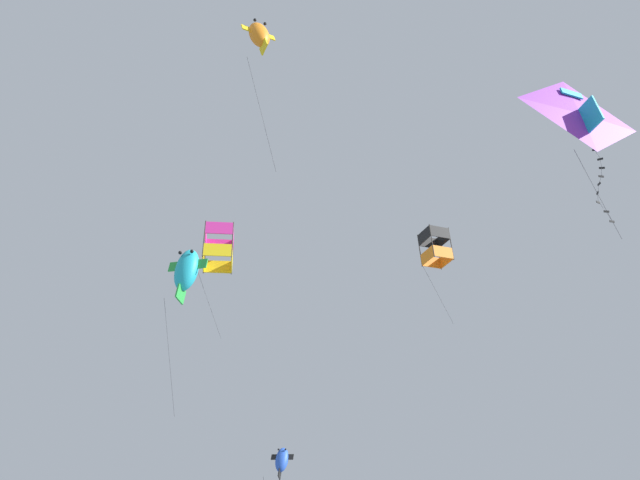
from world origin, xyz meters
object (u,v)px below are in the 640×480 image
at_px(kite_delta_upper_right, 582,115).
at_px(kite_fish_near_left, 187,270).
at_px(kite_box_mid_left, 219,248).
at_px(kite_fish_highest, 282,460).
at_px(kite_box_near_right, 435,247).
at_px(kite_fish_far_centre, 259,35).

relative_size(kite_delta_upper_right, kite_fish_near_left, 0.79).
distance_m(kite_fish_near_left, kite_box_mid_left, 5.41).
distance_m(kite_fish_highest, kite_fish_near_left, 9.96).
height_order(kite_fish_near_left, kite_box_mid_left, kite_box_mid_left).
xyz_separation_m(kite_fish_highest, kite_box_near_right, (7.53, -1.27, 10.36)).
bearing_deg(kite_fish_near_left, kite_box_mid_left, -78.32).
height_order(kite_fish_highest, kite_box_mid_left, kite_box_mid_left).
height_order(kite_box_near_right, kite_delta_upper_right, kite_box_near_right).
relative_size(kite_fish_highest, kite_delta_upper_right, 1.23).
bearing_deg(kite_fish_near_left, kite_fish_highest, -102.94).
bearing_deg(kite_fish_highest, kite_fish_near_left, 71.88).
height_order(kite_delta_upper_right, kite_fish_far_centre, kite_fish_far_centre).
bearing_deg(kite_box_mid_left, kite_fish_near_left, 78.15).
relative_size(kite_box_near_right, kite_box_mid_left, 0.89).
height_order(kite_fish_highest, kite_box_near_right, kite_box_near_right).
bearing_deg(kite_fish_near_left, kite_box_near_right, -131.97).
distance_m(kite_box_near_right, kite_fish_far_centre, 14.41).
distance_m(kite_fish_far_centre, kite_fish_near_left, 9.53).
relative_size(kite_fish_highest, kite_box_near_right, 1.32).
height_order(kite_box_near_right, kite_fish_far_centre, kite_fish_far_centre).
height_order(kite_fish_highest, kite_fish_near_left, kite_fish_near_left).
bearing_deg(kite_fish_highest, kite_box_near_right, -164.27).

